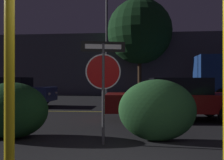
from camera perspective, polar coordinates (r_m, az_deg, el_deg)
name	(u,v)px	position (r m, az deg, el deg)	size (l,w,h in m)	color
road_center_stripe	(131,112)	(10.72, 4.38, -7.32)	(35.75, 0.12, 0.01)	gold
stop_sign	(103,71)	(5.27, -2.01, 2.04)	(0.92, 0.25, 2.17)	#4C4C51
yellow_pole_left	(9,45)	(3.35, -22.40, 7.43)	(0.12, 0.12, 3.57)	yellow
hedge_bush_1	(12,110)	(6.30, -21.95, -6.43)	(1.71, 1.19, 1.30)	#19421E
hedge_bush_2	(157,110)	(5.67, 10.27, -6.80)	(1.72, 0.71, 1.37)	#2D6633
passing_car_1	(14,92)	(13.87, -21.40, -2.57)	(4.08, 1.89, 1.51)	navy
passing_car_2	(176,99)	(8.87, 14.34, -4.20)	(4.89, 2.08, 1.44)	maroon
street_lamp	(107,33)	(18.18, -1.21, 10.62)	(0.37, 0.37, 8.16)	#4C4C51
tree_0	(140,32)	(21.68, 6.33, 10.93)	(5.50, 5.50, 8.27)	#422D1E
building_backdrop	(138,65)	(24.34, 5.92, 3.34)	(29.73, 4.08, 5.64)	#4C4C56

